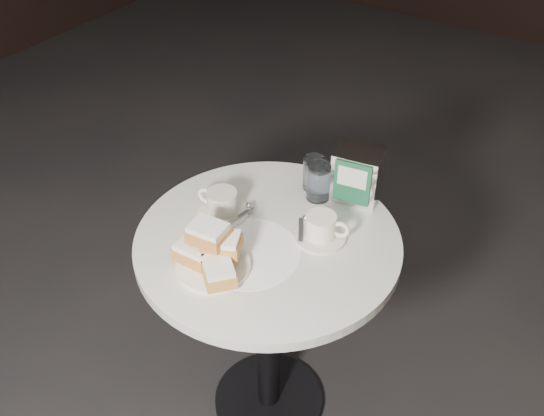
{
  "coord_description": "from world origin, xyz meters",
  "views": [
    {
      "loc": [
        0.66,
        -0.99,
        1.8
      ],
      "look_at": [
        0.0,
        0.02,
        0.83
      ],
      "focal_mm": 40.0,
      "sensor_mm": 36.0,
      "label": 1
    }
  ],
  "objects_px": {
    "napkin_dispenser": "(358,175)",
    "beignet_plate": "(211,254)",
    "coffee_cup_left": "(222,204)",
    "water_glass_right": "(319,182)",
    "cafe_table": "(268,290)",
    "water_glass_left": "(314,174)",
    "coffee_cup_right": "(321,229)"
  },
  "relations": [
    {
      "from": "napkin_dispenser",
      "to": "beignet_plate",
      "type": "bearing_deg",
      "value": -119.27
    },
    {
      "from": "coffee_cup_left",
      "to": "water_glass_right",
      "type": "distance_m",
      "value": 0.28
    },
    {
      "from": "cafe_table",
      "to": "water_glass_left",
      "type": "bearing_deg",
      "value": 92.47
    },
    {
      "from": "cafe_table",
      "to": "napkin_dispenser",
      "type": "xyz_separation_m",
      "value": [
        0.11,
        0.28,
        0.27
      ]
    },
    {
      "from": "water_glass_right",
      "to": "coffee_cup_right",
      "type": "bearing_deg",
      "value": -57.69
    },
    {
      "from": "cafe_table",
      "to": "coffee_cup_left",
      "type": "xyz_separation_m",
      "value": [
        -0.16,
        0.01,
        0.23
      ]
    },
    {
      "from": "coffee_cup_left",
      "to": "napkin_dispenser",
      "type": "relative_size",
      "value": 1.02
    },
    {
      "from": "cafe_table",
      "to": "water_glass_left",
      "type": "relative_size",
      "value": 7.43
    },
    {
      "from": "beignet_plate",
      "to": "coffee_cup_right",
      "type": "xyz_separation_m",
      "value": [
        0.17,
        0.24,
        -0.01
      ]
    },
    {
      "from": "coffee_cup_right",
      "to": "napkin_dispenser",
      "type": "relative_size",
      "value": 1.13
    },
    {
      "from": "cafe_table",
      "to": "beignet_plate",
      "type": "xyz_separation_m",
      "value": [
        -0.05,
        -0.17,
        0.24
      ]
    },
    {
      "from": "cafe_table",
      "to": "beignet_plate",
      "type": "distance_m",
      "value": 0.3
    },
    {
      "from": "coffee_cup_left",
      "to": "napkin_dispenser",
      "type": "distance_m",
      "value": 0.38
    },
    {
      "from": "beignet_plate",
      "to": "water_glass_left",
      "type": "xyz_separation_m",
      "value": [
        0.04,
        0.42,
        0.0
      ]
    },
    {
      "from": "coffee_cup_left",
      "to": "coffee_cup_right",
      "type": "xyz_separation_m",
      "value": [
        0.27,
        0.06,
        -0.0
      ]
    },
    {
      "from": "water_glass_right",
      "to": "napkin_dispenser",
      "type": "distance_m",
      "value": 0.11
    },
    {
      "from": "cafe_table",
      "to": "coffee_cup_left",
      "type": "distance_m",
      "value": 0.28
    },
    {
      "from": "cafe_table",
      "to": "napkin_dispenser",
      "type": "bearing_deg",
      "value": 68.57
    },
    {
      "from": "cafe_table",
      "to": "water_glass_right",
      "type": "relative_size",
      "value": 6.79
    },
    {
      "from": "coffee_cup_right",
      "to": "water_glass_left",
      "type": "relative_size",
      "value": 1.69
    },
    {
      "from": "coffee_cup_right",
      "to": "cafe_table",
      "type": "bearing_deg",
      "value": -162.71
    },
    {
      "from": "coffee_cup_left",
      "to": "water_glass_right",
      "type": "relative_size",
      "value": 1.4
    },
    {
      "from": "napkin_dispenser",
      "to": "coffee_cup_left",
      "type": "bearing_deg",
      "value": -144.41
    },
    {
      "from": "coffee_cup_right",
      "to": "water_glass_right",
      "type": "relative_size",
      "value": 1.55
    },
    {
      "from": "water_glass_left",
      "to": "coffee_cup_left",
      "type": "bearing_deg",
      "value": -121.55
    },
    {
      "from": "water_glass_right",
      "to": "napkin_dispenser",
      "type": "relative_size",
      "value": 0.73
    },
    {
      "from": "water_glass_right",
      "to": "water_glass_left",
      "type": "bearing_deg",
      "value": 136.03
    },
    {
      "from": "beignet_plate",
      "to": "napkin_dispenser",
      "type": "xyz_separation_m",
      "value": [
        0.16,
        0.45,
        0.03
      ]
    },
    {
      "from": "beignet_plate",
      "to": "cafe_table",
      "type": "bearing_deg",
      "value": 72.73
    },
    {
      "from": "coffee_cup_right",
      "to": "coffee_cup_left",
      "type": "bearing_deg",
      "value": 176.97
    },
    {
      "from": "coffee_cup_left",
      "to": "water_glass_right",
      "type": "xyz_separation_m",
      "value": [
        0.18,
        0.21,
        0.02
      ]
    },
    {
      "from": "coffee_cup_left",
      "to": "water_glass_left",
      "type": "xyz_separation_m",
      "value": [
        0.15,
        0.24,
        0.02
      ]
    }
  ]
}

